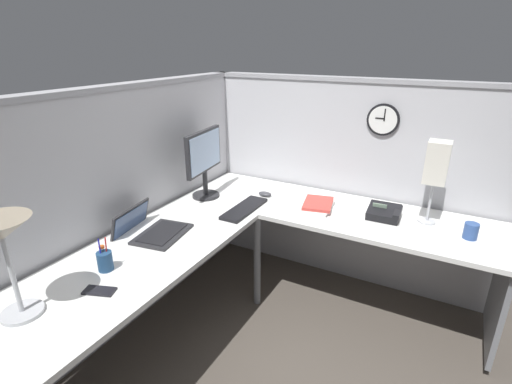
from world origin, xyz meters
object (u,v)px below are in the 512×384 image
computer_mouse (265,194)px  desk_lamp_dome (2,238)px  laptop (148,229)px  coffee_mug (471,231)px  cell_phone (99,291)px  book_stack (317,205)px  office_phone (385,213)px  desk_lamp_paper (437,165)px  keyboard (244,209)px  monitor (204,159)px  wall_clock (383,120)px  pen_cup (105,261)px

computer_mouse → desk_lamp_dome: bearing=170.1°
computer_mouse → desk_lamp_dome: 1.74m
laptop → coffee_mug: 1.91m
cell_phone → book_stack: size_ratio=0.46×
coffee_mug → office_phone: bearing=84.8°
office_phone → desk_lamp_paper: size_ratio=0.40×
laptop → keyboard: (0.57, -0.34, -0.01)m
keyboard → desk_lamp_paper: 1.25m
monitor → computer_mouse: size_ratio=4.81×
book_stack → desk_lamp_paper: desk_lamp_paper is taller
keyboard → book_stack: 0.50m
monitor → desk_lamp_dome: bearing=-176.5°
coffee_mug → desk_lamp_dome: bearing=135.1°
office_phone → wall_clock: bearing=23.0°
desk_lamp_paper → coffee_mug: (-0.12, -0.25, -0.34)m
keyboard → wall_clock: wall_clock is taller
pen_cup → cell_phone: bearing=-140.6°
monitor → wall_clock: bearing=-62.6°
keyboard → laptop: bearing=149.1°
desk_lamp_dome → wall_clock: size_ratio=2.02×
laptop → coffee_mug: (0.85, -1.71, 0.02)m
book_stack → cell_phone: bearing=158.4°
book_stack → wall_clock: 0.75m
wall_clock → laptop: bearing=138.7°
cell_phone → wall_clock: (1.78, -0.86, 0.58)m
laptop → keyboard: bearing=-31.1°
laptop → computer_mouse: size_ratio=4.13×
computer_mouse → book_stack: bearing=-94.1°
monitor → book_stack: (0.19, -0.80, -0.27)m
cell_phone → coffee_mug: size_ratio=1.50×
keyboard → computer_mouse: (0.30, -0.01, 0.01)m
cell_phone → wall_clock: wall_clock is taller
keyboard → coffee_mug: 1.40m
laptop → desk_lamp_paper: 1.79m
book_stack → wall_clock: size_ratio=1.41×
desk_lamp_dome → pen_cup: (0.41, -0.04, -0.31)m
pen_cup → desk_lamp_dome: bearing=174.2°
desk_lamp_paper → wall_clock: (0.26, 0.39, 0.20)m
computer_mouse → wall_clock: 0.99m
coffee_mug → laptop: bearing=116.3°
desk_lamp_dome → pen_cup: 0.52m
keyboard → wall_clock: 1.14m
computer_mouse → cell_phone: (-1.42, 0.13, -0.01)m
office_phone → wall_clock: (0.33, 0.14, 0.54)m
computer_mouse → cell_phone: bearing=174.7°
laptop → computer_mouse: bearing=-21.9°
desk_lamp_paper → monitor: bearing=101.9°
cell_phone → book_stack: book_stack is taller
desk_lamp_dome → desk_lamp_paper: bearing=-38.4°
computer_mouse → pen_cup: bearing=168.8°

